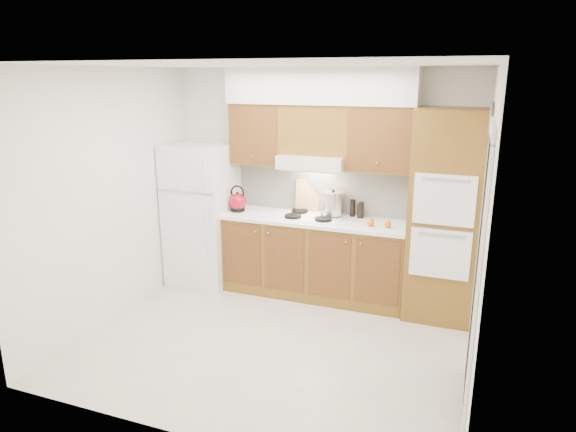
% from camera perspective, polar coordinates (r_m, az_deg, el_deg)
% --- Properties ---
extents(floor, '(3.60, 3.60, 0.00)m').
position_cam_1_polar(floor, '(5.17, -1.54, -13.67)').
color(floor, '#BAB1A3').
rests_on(floor, ground).
extents(ceiling, '(3.60, 3.60, 0.00)m').
position_cam_1_polar(ceiling, '(4.52, -1.78, 16.49)').
color(ceiling, white).
rests_on(ceiling, wall_back).
extents(wall_back, '(3.60, 0.02, 2.60)m').
position_cam_1_polar(wall_back, '(6.06, 3.70, 3.81)').
color(wall_back, white).
rests_on(wall_back, floor).
extents(wall_left, '(0.02, 3.00, 2.60)m').
position_cam_1_polar(wall_left, '(5.60, -19.00, 2.03)').
color(wall_left, white).
rests_on(wall_left, floor).
extents(wall_right, '(0.02, 3.00, 2.60)m').
position_cam_1_polar(wall_right, '(4.36, 20.85, -1.80)').
color(wall_right, white).
rests_on(wall_right, floor).
extents(fridge, '(0.75, 0.72, 1.72)m').
position_cam_1_polar(fridge, '(6.39, -9.47, 0.18)').
color(fridge, white).
rests_on(fridge, floor).
extents(base_cabinets, '(2.11, 0.60, 0.90)m').
position_cam_1_polar(base_cabinets, '(6.01, 2.96, -4.71)').
color(base_cabinets, brown).
rests_on(base_cabinets, floor).
extents(countertop, '(2.13, 0.62, 0.04)m').
position_cam_1_polar(countertop, '(5.86, 2.99, -0.42)').
color(countertop, white).
rests_on(countertop, base_cabinets).
extents(backsplash, '(2.11, 0.03, 0.56)m').
position_cam_1_polar(backsplash, '(6.06, 3.88, 3.03)').
color(backsplash, white).
rests_on(backsplash, countertop).
extents(oven_cabinet, '(0.70, 0.65, 2.20)m').
position_cam_1_polar(oven_cabinet, '(5.55, 17.03, -0.04)').
color(oven_cabinet, brown).
rests_on(oven_cabinet, floor).
extents(upper_cab_left, '(0.63, 0.33, 0.70)m').
position_cam_1_polar(upper_cab_left, '(6.07, -3.22, 9.09)').
color(upper_cab_left, brown).
rests_on(upper_cab_left, wall_back).
extents(upper_cab_right, '(0.73, 0.33, 0.70)m').
position_cam_1_polar(upper_cab_right, '(5.65, 10.33, 8.41)').
color(upper_cab_right, brown).
rests_on(upper_cab_right, wall_back).
extents(range_hood, '(0.75, 0.45, 0.15)m').
position_cam_1_polar(range_hood, '(5.81, 2.86, 6.08)').
color(range_hood, silver).
rests_on(range_hood, wall_back).
extents(upper_cab_over_hood, '(0.75, 0.33, 0.55)m').
position_cam_1_polar(upper_cab_over_hood, '(5.82, 3.09, 9.57)').
color(upper_cab_over_hood, brown).
rests_on(upper_cab_over_hood, range_hood).
extents(soffit, '(2.13, 0.36, 0.40)m').
position_cam_1_polar(soffit, '(5.76, 3.60, 14.24)').
color(soffit, silver).
rests_on(soffit, wall_back).
extents(cooktop, '(0.74, 0.50, 0.01)m').
position_cam_1_polar(cooktop, '(5.88, 2.59, -0.08)').
color(cooktop, white).
rests_on(cooktop, countertop).
extents(doorway, '(0.02, 0.90, 2.10)m').
position_cam_1_polar(doorway, '(4.11, 20.32, -6.48)').
color(doorway, black).
rests_on(doorway, floor).
extents(wall_clock, '(0.02, 0.30, 0.30)m').
position_cam_1_polar(wall_clock, '(4.75, 21.69, 9.95)').
color(wall_clock, '#3F3833').
rests_on(wall_clock, wall_right).
extents(kettle, '(0.26, 0.26, 0.21)m').
position_cam_1_polar(kettle, '(6.14, -5.61, 1.57)').
color(kettle, maroon).
rests_on(kettle, countertop).
extents(cutting_board, '(0.29, 0.16, 0.37)m').
position_cam_1_polar(cutting_board, '(6.09, 2.18, 2.36)').
color(cutting_board, tan).
rests_on(cutting_board, countertop).
extents(stock_pot, '(0.30, 0.30, 0.26)m').
position_cam_1_polar(stock_pot, '(5.88, 5.00, 1.41)').
color(stock_pot, silver).
rests_on(stock_pot, cooktop).
extents(condiment_a, '(0.07, 0.07, 0.20)m').
position_cam_1_polar(condiment_a, '(5.93, 7.19, 0.90)').
color(condiment_a, black).
rests_on(condiment_a, countertop).
extents(condiment_b, '(0.07, 0.07, 0.19)m').
position_cam_1_polar(condiment_b, '(5.88, 8.12, 0.67)').
color(condiment_b, black).
rests_on(condiment_b, countertop).
extents(condiment_c, '(0.06, 0.06, 0.16)m').
position_cam_1_polar(condiment_c, '(5.88, 7.96, 0.53)').
color(condiment_c, black).
rests_on(condiment_c, countertop).
extents(orange_near, '(0.10, 0.10, 0.08)m').
position_cam_1_polar(orange_near, '(5.56, 11.01, -0.91)').
color(orange_near, '#D6540B').
rests_on(orange_near, countertop).
extents(orange_far, '(0.08, 0.08, 0.08)m').
position_cam_1_polar(orange_far, '(5.59, 9.15, -0.72)').
color(orange_far, '#FD5D0D').
rests_on(orange_far, countertop).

